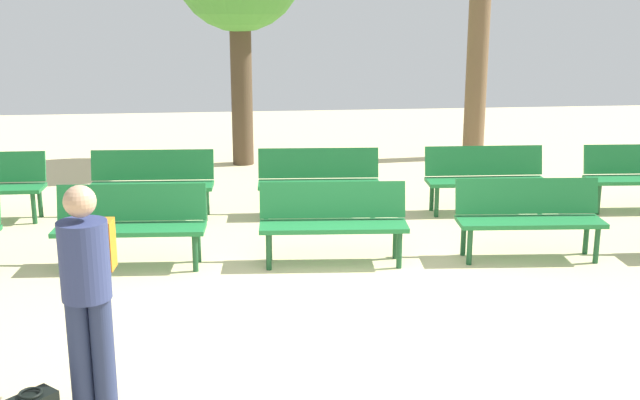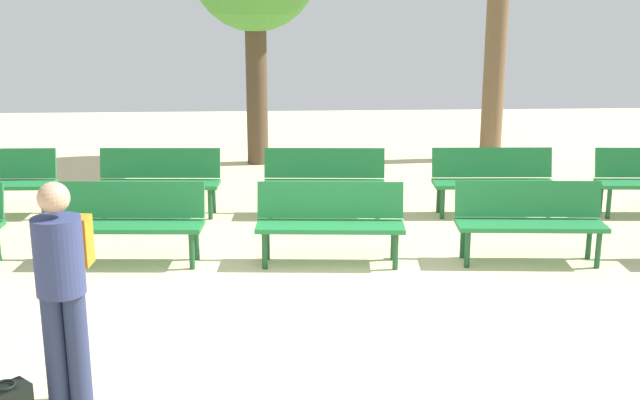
{
  "view_description": "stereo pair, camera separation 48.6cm",
  "coord_description": "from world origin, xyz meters",
  "px_view_note": "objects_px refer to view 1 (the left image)",
  "views": [
    {
      "loc": [
        -0.96,
        -6.71,
        2.9
      ],
      "look_at": [
        0.0,
        2.17,
        0.55
      ],
      "focal_mm": 44.8,
      "sensor_mm": 36.0,
      "label": 1
    },
    {
      "loc": [
        -0.48,
        -6.75,
        2.9
      ],
      "look_at": [
        0.0,
        2.17,
        0.55
      ],
      "focal_mm": 44.8,
      "sensor_mm": 36.0,
      "label": 2
    }
  ],
  "objects_px": {
    "bench_r0_c3": "(529,214)",
    "tree_1": "(477,71)",
    "visitor_with_backpack": "(88,285)",
    "bench_r1_c1": "(152,180)",
    "bench_r1_c3": "(485,175)",
    "bench_r0_c1": "(131,221)",
    "bench_r1_c2": "(319,178)",
    "bench_r0_c2": "(333,218)"
  },
  "relations": [
    {
      "from": "bench_r0_c2",
      "to": "bench_r1_c2",
      "type": "xyz_separation_m",
      "value": [
        0.05,
        1.94,
        0.0
      ]
    },
    {
      "from": "bench_r1_c3",
      "to": "visitor_with_backpack",
      "type": "distance_m",
      "value": 6.52
    },
    {
      "from": "bench_r0_c2",
      "to": "bench_r1_c3",
      "type": "relative_size",
      "value": 1.01
    },
    {
      "from": "bench_r1_c3",
      "to": "tree_1",
      "type": "xyz_separation_m",
      "value": [
        0.91,
        3.56,
        1.03
      ]
    },
    {
      "from": "bench_r0_c3",
      "to": "visitor_with_backpack",
      "type": "xyz_separation_m",
      "value": [
        -4.26,
        -2.9,
        0.43
      ]
    },
    {
      "from": "bench_r0_c3",
      "to": "bench_r1_c1",
      "type": "height_order",
      "value": "same"
    },
    {
      "from": "bench_r0_c2",
      "to": "tree_1",
      "type": "xyz_separation_m",
      "value": [
        3.2,
        5.41,
        1.03
      ]
    },
    {
      "from": "bench_r0_c2",
      "to": "bench_r1_c1",
      "type": "distance_m",
      "value": 2.96
    },
    {
      "from": "bench_r1_c2",
      "to": "visitor_with_backpack",
      "type": "relative_size",
      "value": 0.99
    },
    {
      "from": "bench_r0_c3",
      "to": "bench_r1_c1",
      "type": "bearing_deg",
      "value": 157.89
    },
    {
      "from": "bench_r0_c2",
      "to": "visitor_with_backpack",
      "type": "relative_size",
      "value": 0.99
    },
    {
      "from": "bench_r0_c3",
      "to": "bench_r1_c1",
      "type": "distance_m",
      "value": 4.81
    },
    {
      "from": "bench_r1_c1",
      "to": "visitor_with_backpack",
      "type": "bearing_deg",
      "value": -86.01
    },
    {
      "from": "bench_r1_c1",
      "to": "tree_1",
      "type": "height_order",
      "value": "tree_1"
    },
    {
      "from": "bench_r0_c1",
      "to": "bench_r1_c3",
      "type": "xyz_separation_m",
      "value": [
        4.47,
        1.72,
        0.0
      ]
    },
    {
      "from": "bench_r0_c1",
      "to": "bench_r1_c1",
      "type": "height_order",
      "value": "same"
    },
    {
      "from": "bench_r1_c1",
      "to": "bench_r1_c2",
      "type": "height_order",
      "value": "same"
    },
    {
      "from": "bench_r1_c1",
      "to": "visitor_with_backpack",
      "type": "height_order",
      "value": "visitor_with_backpack"
    },
    {
      "from": "bench_r0_c1",
      "to": "bench_r1_c1",
      "type": "distance_m",
      "value": 1.93
    },
    {
      "from": "visitor_with_backpack",
      "to": "bench_r1_c3",
      "type": "bearing_deg",
      "value": -127.46
    },
    {
      "from": "bench_r0_c3",
      "to": "visitor_with_backpack",
      "type": "bearing_deg",
      "value": -141.62
    },
    {
      "from": "bench_r0_c3",
      "to": "bench_r1_c2",
      "type": "distance_m",
      "value": 2.93
    },
    {
      "from": "bench_r1_c3",
      "to": "bench_r1_c2",
      "type": "bearing_deg",
      "value": -179.7
    },
    {
      "from": "bench_r1_c1",
      "to": "tree_1",
      "type": "distance_m",
      "value": 6.39
    },
    {
      "from": "bench_r0_c2",
      "to": "bench_r0_c3",
      "type": "relative_size",
      "value": 1.0
    },
    {
      "from": "bench_r0_c3",
      "to": "tree_1",
      "type": "distance_m",
      "value": 5.66
    },
    {
      "from": "bench_r1_c2",
      "to": "visitor_with_backpack",
      "type": "distance_m",
      "value": 5.37
    },
    {
      "from": "bench_r1_c1",
      "to": "bench_r1_c3",
      "type": "height_order",
      "value": "same"
    },
    {
      "from": "tree_1",
      "to": "visitor_with_backpack",
      "type": "relative_size",
      "value": 1.86
    },
    {
      "from": "bench_r0_c3",
      "to": "tree_1",
      "type": "bearing_deg",
      "value": 83.52
    },
    {
      "from": "bench_r1_c1",
      "to": "bench_r1_c2",
      "type": "xyz_separation_m",
      "value": [
        2.19,
        -0.12,
        0.0
      ]
    },
    {
      "from": "bench_r0_c1",
      "to": "tree_1",
      "type": "distance_m",
      "value": 7.61
    },
    {
      "from": "bench_r0_c3",
      "to": "visitor_with_backpack",
      "type": "relative_size",
      "value": 0.99
    },
    {
      "from": "bench_r0_c1",
      "to": "bench_r0_c3",
      "type": "distance_m",
      "value": 4.36
    },
    {
      "from": "bench_r0_c2",
      "to": "bench_r1_c3",
      "type": "distance_m",
      "value": 2.95
    },
    {
      "from": "bench_r0_c2",
      "to": "bench_r0_c3",
      "type": "xyz_separation_m",
      "value": [
        2.18,
        -0.07,
        0.0
      ]
    },
    {
      "from": "bench_r1_c1",
      "to": "bench_r1_c3",
      "type": "bearing_deg",
      "value": 0.68
    },
    {
      "from": "bench_r0_c1",
      "to": "bench_r0_c3",
      "type": "bearing_deg",
      "value": 0.87
    },
    {
      "from": "visitor_with_backpack",
      "to": "tree_1",
      "type": "bearing_deg",
      "value": -117.51
    },
    {
      "from": "tree_1",
      "to": "bench_r1_c1",
      "type": "bearing_deg",
      "value": -147.89
    },
    {
      "from": "bench_r1_c2",
      "to": "bench_r1_c3",
      "type": "bearing_deg",
      "value": 1.6
    },
    {
      "from": "bench_r0_c3",
      "to": "tree_1",
      "type": "height_order",
      "value": "tree_1"
    }
  ]
}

